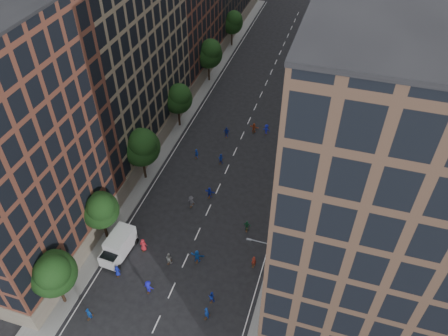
% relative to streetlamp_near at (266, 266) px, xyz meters
% --- Properties ---
extents(ground, '(240.00, 240.00, 0.00)m').
position_rel_streetlamp_near_xyz_m(ground, '(-10.37, 28.00, -5.17)').
color(ground, black).
rests_on(ground, ground).
extents(sidewalk_left, '(4.00, 105.00, 0.15)m').
position_rel_streetlamp_near_xyz_m(sidewalk_left, '(-22.37, 35.50, -5.09)').
color(sidewalk_left, slate).
rests_on(sidewalk_left, ground).
extents(sidewalk_right, '(4.00, 105.00, 0.15)m').
position_rel_streetlamp_near_xyz_m(sidewalk_right, '(1.63, 35.50, -5.09)').
color(sidewalk_right, slate).
rests_on(sidewalk_right, ground).
extents(bldg_left_a, '(14.00, 22.00, 30.00)m').
position_rel_streetlamp_near_xyz_m(bldg_left_a, '(-29.37, -1.00, 9.83)').
color(bldg_left_a, brown).
rests_on(bldg_left_a, ground).
extents(bldg_left_b, '(14.00, 26.00, 34.00)m').
position_rel_streetlamp_near_xyz_m(bldg_left_b, '(-29.37, 23.00, 11.83)').
color(bldg_left_b, '#7F6D53').
rests_on(bldg_left_b, ground).
extents(bldg_left_c, '(14.00, 20.00, 28.00)m').
position_rel_streetlamp_near_xyz_m(bldg_left_c, '(-29.37, 46.00, 8.83)').
color(bldg_left_c, brown).
rests_on(bldg_left_c, ground).
extents(bldg_right_a, '(14.00, 30.00, 36.00)m').
position_rel_streetlamp_near_xyz_m(bldg_right_a, '(8.63, 3.00, 12.83)').
color(bldg_right_a, '#493427').
rests_on(bldg_right_a, ground).
extents(bldg_right_b, '(14.00, 28.00, 33.00)m').
position_rel_streetlamp_near_xyz_m(bldg_right_b, '(8.63, 32.00, 11.33)').
color(bldg_right_b, '#6A6357').
rests_on(bldg_right_b, ground).
extents(tree_left_0, '(5.20, 5.20, 8.83)m').
position_rel_streetlamp_near_xyz_m(tree_left_0, '(-21.38, -8.15, 0.79)').
color(tree_left_0, black).
rests_on(tree_left_0, ground).
extents(tree_left_1, '(4.80, 4.80, 8.21)m').
position_rel_streetlamp_near_xyz_m(tree_left_1, '(-21.39, 1.86, 0.38)').
color(tree_left_1, black).
rests_on(tree_left_1, ground).
extents(tree_left_2, '(5.60, 5.60, 9.45)m').
position_rel_streetlamp_near_xyz_m(tree_left_2, '(-21.36, 13.83, 1.19)').
color(tree_left_2, black).
rests_on(tree_left_2, ground).
extents(tree_left_3, '(5.00, 5.00, 8.58)m').
position_rel_streetlamp_near_xyz_m(tree_left_3, '(-21.38, 27.85, 0.65)').
color(tree_left_3, black).
rests_on(tree_left_3, ground).
extents(tree_left_4, '(5.40, 5.40, 9.08)m').
position_rel_streetlamp_near_xyz_m(tree_left_4, '(-21.37, 43.84, 0.93)').
color(tree_left_4, black).
rests_on(tree_left_4, ground).
extents(tree_left_5, '(4.80, 4.80, 8.33)m').
position_rel_streetlamp_near_xyz_m(tree_left_5, '(-21.39, 59.86, 0.51)').
color(tree_left_5, black).
rests_on(tree_left_5, ground).
extents(tree_right_a, '(5.00, 5.00, 8.39)m').
position_rel_streetlamp_near_xyz_m(tree_right_a, '(1.02, 35.85, 0.46)').
color(tree_right_a, black).
rests_on(tree_right_a, ground).
extents(tree_right_b, '(5.20, 5.20, 8.83)m').
position_rel_streetlamp_near_xyz_m(tree_right_b, '(1.02, 55.85, 0.79)').
color(tree_right_b, black).
rests_on(tree_right_b, ground).
extents(streetlamp_near, '(2.64, 0.22, 9.06)m').
position_rel_streetlamp_near_xyz_m(streetlamp_near, '(0.00, 0.00, 0.00)').
color(streetlamp_near, '#595B60').
rests_on(streetlamp_near, ground).
extents(streetlamp_far, '(2.64, 0.22, 9.06)m').
position_rel_streetlamp_near_xyz_m(streetlamp_far, '(0.00, 33.00, 0.00)').
color(streetlamp_far, '#595B60').
rests_on(streetlamp_far, ground).
extents(cargo_van, '(2.91, 5.62, 2.91)m').
position_rel_streetlamp_near_xyz_m(cargo_van, '(-18.71, 0.09, -3.64)').
color(cargo_van, silver).
rests_on(cargo_van, ground).
extents(skater_0, '(0.87, 0.71, 1.55)m').
position_rel_streetlamp_near_xyz_m(skater_0, '(-17.42, -2.90, -4.39)').
color(skater_0, navy).
rests_on(skater_0, ground).
extents(skater_1, '(0.81, 0.69, 1.87)m').
position_rel_streetlamp_near_xyz_m(skater_1, '(-5.26, -5.03, -4.23)').
color(skater_1, navy).
rests_on(skater_1, ground).
extents(skater_2, '(0.77, 0.60, 1.58)m').
position_rel_streetlamp_near_xyz_m(skater_2, '(-5.41, -2.86, -4.38)').
color(skater_2, '#132BA0').
rests_on(skater_2, ground).
extents(skater_3, '(1.19, 0.70, 1.82)m').
position_rel_streetlamp_near_xyz_m(skater_3, '(-12.85, -3.88, -4.26)').
color(skater_3, '#1717BC').
rests_on(skater_3, ground).
extents(skater_4, '(1.08, 0.66, 1.72)m').
position_rel_streetlamp_near_xyz_m(skater_4, '(-17.75, -8.94, -4.31)').
color(skater_4, blue).
rests_on(skater_4, ground).
extents(skater_5, '(1.79, 0.58, 1.93)m').
position_rel_streetlamp_near_xyz_m(skater_5, '(-8.89, 1.87, -4.21)').
color(skater_5, '#1552B1').
rests_on(skater_5, ground).
extents(skater_6, '(0.98, 0.69, 1.90)m').
position_rel_streetlamp_near_xyz_m(skater_6, '(-16.03, 1.52, -4.22)').
color(skater_6, '#AA1C25').
rests_on(skater_6, ground).
extents(skater_7, '(0.61, 0.41, 1.66)m').
position_rel_streetlamp_near_xyz_m(skater_7, '(-2.02, 3.33, -4.34)').
color(skater_7, maroon).
rests_on(skater_7, ground).
extents(skater_8, '(0.89, 0.74, 1.68)m').
position_rel_streetlamp_near_xyz_m(skater_8, '(-12.16, 0.64, -4.33)').
color(skater_8, '#B0AFAB').
rests_on(skater_8, ground).
extents(skater_9, '(1.24, 0.82, 1.79)m').
position_rel_streetlamp_near_xyz_m(skater_9, '(-12.89, 10.60, -4.27)').
color(skater_9, '#47474C').
rests_on(skater_9, ground).
extents(skater_10, '(1.03, 0.47, 1.73)m').
position_rel_streetlamp_near_xyz_m(skater_10, '(-4.26, 8.57, -4.30)').
color(skater_10, '#1B5A34').
rests_on(skater_10, ground).
extents(skater_11, '(1.59, 0.61, 1.68)m').
position_rel_streetlamp_near_xyz_m(skater_11, '(-11.03, 13.03, -4.33)').
color(skater_11, '#1325A1').
rests_on(skater_11, ground).
extents(skater_12, '(1.03, 0.84, 1.81)m').
position_rel_streetlamp_near_xyz_m(skater_12, '(-2.57, 21.67, -4.26)').
color(skater_12, navy).
rests_on(skater_12, ground).
extents(skater_13, '(0.67, 0.51, 1.67)m').
position_rel_streetlamp_near_xyz_m(skater_13, '(-15.79, 20.74, -4.33)').
color(skater_13, '#163AB5').
rests_on(skater_13, ground).
extents(skater_14, '(0.90, 0.76, 1.67)m').
position_rel_streetlamp_near_xyz_m(skater_14, '(-11.73, 20.68, -4.33)').
color(skater_14, '#1537AD').
rests_on(skater_14, ground).
extents(skater_15, '(1.27, 0.82, 1.86)m').
position_rel_streetlamp_near_xyz_m(skater_15, '(-6.62, 30.08, -4.24)').
color(skater_15, '#151DB1').
rests_on(skater_15, ground).
extents(skater_16, '(1.17, 0.64, 1.89)m').
position_rel_streetlamp_near_xyz_m(skater_16, '(-12.83, 27.33, -4.22)').
color(skater_16, '#12259A').
rests_on(skater_16, ground).
extents(skater_17, '(1.66, 0.70, 1.74)m').
position_rel_streetlamp_near_xyz_m(skater_17, '(-8.75, 29.97, -4.30)').
color(skater_17, '#9A3819').
rests_on(skater_17, ground).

